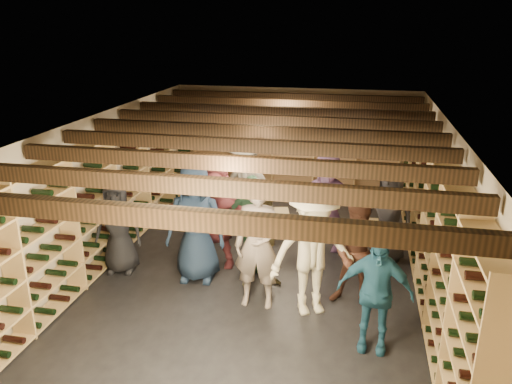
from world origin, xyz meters
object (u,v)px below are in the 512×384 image
object	(u,v)px
crate_loose	(365,225)
person_6	(196,223)
person_5	(215,214)
person_9	(245,186)
crate_stack_left	(317,210)
person_11	(326,201)
person_2	(267,237)
person_7	(258,245)
person_4	(375,292)
person_10	(251,223)
person_3	(313,250)
person_12	(389,214)
person_0	(118,227)
crate_stack_right	(275,223)
person_8	(359,255)

from	to	relation	value
crate_loose	person_6	world-z (taller)	person_6
person_5	person_9	distance (m)	1.34
crate_stack_left	crate_loose	bearing A→B (deg)	3.07
person_11	person_2	bearing A→B (deg)	-92.42
person_7	crate_stack_left	bearing A→B (deg)	77.58
person_4	person_10	world-z (taller)	person_10
crate_stack_left	person_3	size ratio (longest dim) A/B	0.36
person_4	person_9	xyz separation A→B (m)	(-2.30, 3.10, 0.17)
person_7	person_9	world-z (taller)	person_9
person_4	person_12	world-z (taller)	person_12
person_0	person_2	distance (m)	2.38
crate_stack_left	person_3	xyz separation A→B (m)	(0.20, -3.05, 0.59)
crate_loose	person_11	world-z (taller)	person_11
person_9	person_12	distance (m)	2.63
crate_stack_right	person_7	xyz separation A→B (m)	(0.18, -2.40, 0.67)
crate_loose	person_5	xyz separation A→B (m)	(-2.43, -1.98, 0.79)
person_5	person_6	bearing A→B (deg)	-97.65
crate_loose	person_4	bearing A→B (deg)	-88.90
person_3	person_12	bearing A→B (deg)	34.88
person_5	person_8	size ratio (longest dim) A/B	1.12
crate_stack_left	person_7	bearing A→B (deg)	-100.52
crate_stack_right	person_10	bearing A→B (deg)	-96.14
crate_stack_right	person_4	size ratio (longest dim) A/B	0.36
person_5	person_4	bearing A→B (deg)	-27.79
person_7	person_8	size ratio (longest dim) A/B	1.17
person_2	person_5	xyz separation A→B (m)	(-0.96, 0.53, 0.08)
crate_stack_left	person_12	bearing A→B (deg)	-43.55
crate_stack_left	crate_stack_right	bearing A→B (deg)	-140.41
crate_stack_right	crate_loose	world-z (taller)	crate_stack_right
person_0	person_4	distance (m)	4.11
crate_stack_left	crate_loose	size ratio (longest dim) A/B	1.36
crate_stack_left	person_5	distance (m)	2.50
person_4	person_11	size ratio (longest dim) A/B	0.88
person_2	person_9	bearing A→B (deg)	89.47
person_0	crate_stack_left	bearing A→B (deg)	30.37
person_2	person_8	xyz separation A→B (m)	(1.35, -0.29, -0.01)
person_8	crate_stack_right	bearing A→B (deg)	132.64
crate_loose	person_8	distance (m)	2.89
person_6	person_8	bearing A→B (deg)	-12.02
crate_stack_left	person_7	distance (m)	3.12
person_2	person_12	distance (m)	2.20
person_2	person_5	bearing A→B (deg)	128.10
person_0	person_12	distance (m)	4.38
crate_stack_left	person_9	xyz separation A→B (m)	(-1.30, -0.61, 0.60)
crate_loose	person_9	xyz separation A→B (m)	(-2.23, -0.66, 0.86)
person_7	person_5	bearing A→B (deg)	128.94
crate_stack_right	person_12	bearing A→B (deg)	-16.55
crate_loose	person_7	world-z (taller)	person_7
crate_stack_left	person_9	bearing A→B (deg)	-154.81
person_2	person_8	distance (m)	1.38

